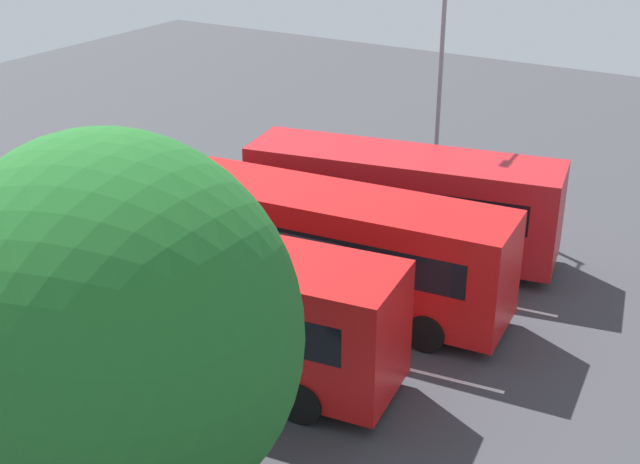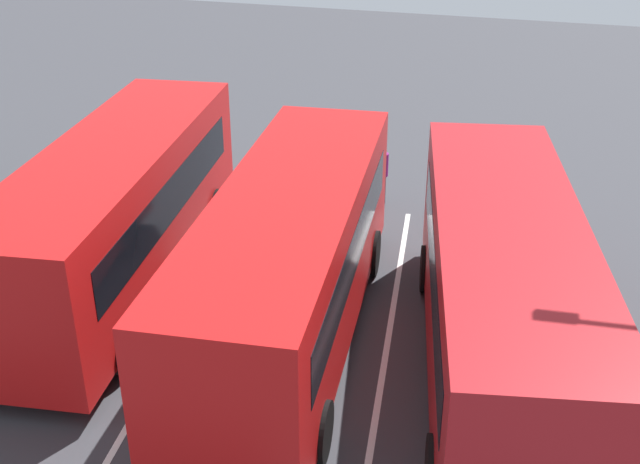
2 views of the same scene
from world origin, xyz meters
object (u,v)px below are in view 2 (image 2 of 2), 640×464
Objects in this scene: bus_far_left at (503,292)px; bus_center_left at (290,261)px; bus_center_right at (118,210)px; pedestrian at (382,170)px.

bus_center_left is at bearing 79.03° from bus_far_left.
bus_far_left is 1.01× the size of bus_center_right.
bus_center_left is at bearing -112.30° from bus_center_right.
bus_far_left and bus_center_right have the same top height.
bus_far_left is 7.85m from pedestrian.
bus_center_right is 5.99× the size of pedestrian.
pedestrian is at bearing -45.22° from bus_center_right.
pedestrian is (6.89, -0.27, -0.84)m from bus_center_left.
bus_center_right is 7.35m from pedestrian.
bus_far_left is at bearing -95.49° from bus_center_left.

